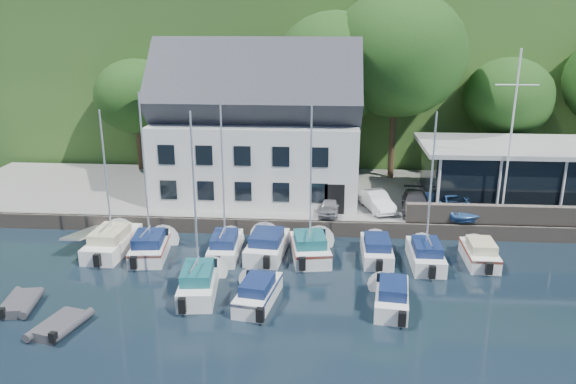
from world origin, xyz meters
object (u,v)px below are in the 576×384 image
harbor_building (258,135)px  boat_r2_3 (392,294)px  boat_r1_0 (106,177)px  boat_r1_5 (377,247)px  dinghy_0 (20,301)px  club_pavilion (516,173)px  car_blue (453,203)px  boat_r2_2 (258,290)px  boat_r1_3 (267,243)px  boat_r2_1 (195,205)px  car_white (376,201)px  boat_r1_4 (311,181)px  car_silver (330,205)px  boat_r1_2 (223,186)px  dinghy_1 (60,324)px  boat_r1_6 (431,191)px  car_dgrey (415,203)px  boat_r1_7 (480,251)px  flagpole (511,137)px  boat_r1_1 (146,183)px

harbor_building → boat_r2_3: size_ratio=2.69×
boat_r1_0 → boat_r1_5: boat_r1_0 is taller
harbor_building → dinghy_0: size_ratio=5.31×
club_pavilion → car_blue: club_pavilion is taller
harbor_building → boat_r1_5: size_ratio=2.55×
club_pavilion → boat_r2_2: bearing=-139.3°
boat_r1_3 → boat_r1_0: bearing=-173.4°
boat_r1_3 → boat_r2_1: size_ratio=0.65×
car_white → boat_r1_4: 7.91m
car_silver → boat_r1_2: bearing=-133.6°
car_silver → dinghy_1: size_ratio=1.15×
car_white → boat_r1_6: (2.31, -6.30, 2.71)m
boat_r1_4 → boat_r2_3: boat_r1_4 is taller
club_pavilion → car_dgrey: 7.78m
harbor_building → boat_r2_2: (1.75, -14.48, -4.67)m
car_silver → boat_r1_2: (-6.09, -4.95, 2.71)m
car_dgrey → boat_r1_4: bearing=-133.5°
harbor_building → car_white: (8.31, -3.00, -3.72)m
boat_r2_1 → boat_r1_0: bearing=136.5°
boat_r1_3 → car_silver: bearing=57.6°
boat_r1_7 → boat_r2_1: bearing=-161.4°
boat_r1_3 → boat_r2_2: (0.18, -5.84, -0.05)m
car_dgrey → boat_r1_2: 13.29m
boat_r1_3 → boat_r2_1: (-2.92, -5.06, 3.95)m
flagpole → dinghy_1: 27.23m
car_white → boat_r2_1: (-9.67, -10.70, 3.07)m
club_pavilion → boat_r2_1: boat_r2_1 is taller
car_silver → dinghy_0: bearing=-134.1°
boat_r1_1 → boat_r2_1: bearing=-55.3°
boat_r1_7 → boat_r1_6: bearing=-171.6°
boat_r2_3 → dinghy_1: bearing=-161.2°
car_white → boat_r1_0: boat_r1_0 is taller
harbor_building → car_silver: bearing=-37.0°
boat_r1_2 → boat_r1_4: (4.96, -0.07, 0.42)m
boat_r1_5 → dinghy_0: size_ratio=2.08×
boat_r1_7 → dinghy_0: boat_r1_7 is taller
dinghy_1 → club_pavilion: bearing=49.0°
car_blue → boat_r2_3: 12.12m
car_white → boat_r1_4: size_ratio=0.41×
boat_r1_6 → boat_r2_2: size_ratio=1.58×
car_white → dinghy_1: bearing=-154.7°
car_silver → flagpole: flagpole is taller
car_white → boat_r1_5: size_ratio=0.67×
boat_r1_3 → car_white: bearing=45.3°
club_pavilion → boat_r2_2: 21.57m
club_pavilion → boat_r2_1: 23.48m
boat_r1_0 → car_silver: bearing=23.5°
boat_r1_4 → club_pavilion: bearing=22.1°
boat_r1_7 → boat_r1_4: bearing=-178.8°
club_pavilion → car_dgrey: size_ratio=3.08×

